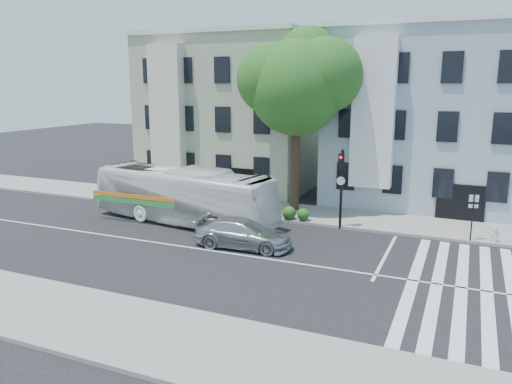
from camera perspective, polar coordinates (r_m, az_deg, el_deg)
The scene contains 12 objects.
ground at distance 23.33m, azimuth -2.52°, elevation -7.10°, with size 120.00×120.00×0.00m, color black.
sidewalk_far at distance 30.39m, azimuth 4.07°, elevation -2.35°, with size 80.00×4.00×0.15m, color gray.
sidewalk_near at distance 17.05m, azimuth -14.74°, elevation -14.88°, with size 80.00×4.00×0.15m, color gray.
building_left at distance 38.62m, azimuth -2.25°, elevation 8.97°, with size 12.00×10.00×11.00m, color #989B82.
building_right at distance 34.95m, azimuth 19.15°, elevation 7.95°, with size 12.00×10.00×11.00m, color #9BAFB9.
street_tree at distance 30.08m, azimuth 4.88°, elevation 12.42°, with size 7.30×5.90×11.10m.
bus at distance 28.39m, azimuth -8.29°, elevation -0.38°, with size 11.31×2.65×3.15m, color white.
sedan at distance 24.07m, azimuth -1.50°, elevation -4.75°, with size 4.77×1.94×1.38m, color #B1B3B8.
hedge at distance 29.85m, azimuth -2.36°, elevation -1.75°, with size 8.50×0.84×0.70m, color #2B601F, non-canonical shape.
traffic_signal at distance 26.91m, azimuth 9.71°, elevation 1.53°, with size 0.42×0.53×4.33m.
fire_hydrant at distance 27.12m, azimuth 25.62°, elevation -4.32°, with size 0.45×0.29×0.79m.
far_sign_pole at distance 26.62m, azimuth 23.55°, elevation -1.85°, with size 0.44×0.19×2.46m.
Camera 1 is at (9.65, -19.77, 7.75)m, focal length 35.00 mm.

